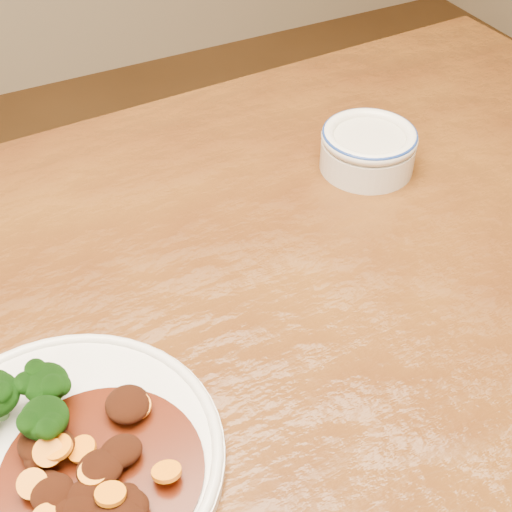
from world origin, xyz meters
name	(u,v)px	position (x,y,z in m)	size (l,w,h in m)	color
dining_table	(209,384)	(0.00, 0.00, 0.67)	(1.54, 0.97, 0.75)	#603611
dinner_plate	(62,460)	(-0.17, -0.08, 0.76)	(0.28, 0.28, 0.02)	silver
mince_stew	(93,473)	(-0.15, -0.11, 0.77)	(0.17, 0.17, 0.03)	#4A1707
dip_bowl	(368,147)	(0.31, 0.17, 0.78)	(0.12, 0.12, 0.06)	silver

